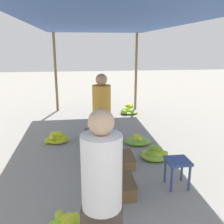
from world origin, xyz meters
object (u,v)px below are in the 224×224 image
at_px(banana_pile_right_1, 137,140).
at_px(banana_pile_right_2, 128,111).
at_px(stool, 178,165).
at_px(shopper_walking_mid, 102,115).
at_px(banana_pile_right_0, 154,154).
at_px(banana_pile_left_1, 56,138).
at_px(vendor_foreground, 102,197).
at_px(crate_far, 96,135).
at_px(crate_mid, 117,187).
at_px(crate_near, 119,160).

relative_size(banana_pile_right_1, banana_pile_right_2, 1.01).
bearing_deg(stool, shopper_walking_mid, 130.07).
xyz_separation_m(stool, banana_pile_right_0, (-0.04, 1.00, -0.28)).
bearing_deg(banana_pile_left_1, vendor_foreground, -78.71).
bearing_deg(crate_far, vendor_foreground, -93.31).
xyz_separation_m(banana_pile_left_1, banana_pile_right_2, (2.05, 2.16, 0.00)).
xyz_separation_m(banana_pile_left_1, crate_mid, (1.01, -2.13, 0.02)).
bearing_deg(banana_pile_right_2, stool, -91.43).
distance_m(banana_pile_right_0, banana_pile_right_2, 3.21).
distance_m(banana_pile_left_1, crate_mid, 2.36).
xyz_separation_m(banana_pile_left_1, shopper_walking_mid, (0.93, -0.85, 0.73)).
height_order(banana_pile_right_1, crate_mid, crate_mid).
relative_size(banana_pile_left_1, crate_mid, 1.08).
distance_m(stool, crate_mid, 0.96).
bearing_deg(crate_far, shopper_walking_mid, -87.09).
bearing_deg(shopper_walking_mid, banana_pile_left_1, 137.74).
distance_m(vendor_foreground, crate_near, 2.35).
bearing_deg(crate_far, banana_pile_left_1, -175.33).
bearing_deg(banana_pile_right_1, shopper_walking_mid, -145.59).
bearing_deg(crate_near, stool, -46.48).
xyz_separation_m(crate_near, shopper_walking_mid, (-0.25, 0.40, 0.73)).
bearing_deg(crate_mid, banana_pile_right_1, 67.90).
relative_size(banana_pile_right_0, crate_far, 1.06).
distance_m(stool, crate_near, 1.13).
distance_m(banana_pile_left_1, banana_pile_right_1, 1.79).
xyz_separation_m(vendor_foreground, banana_pile_right_0, (1.22, 2.38, -0.76)).
distance_m(vendor_foreground, shopper_walking_mid, 2.59).
distance_m(vendor_foreground, banana_pile_left_1, 3.57).
height_order(banana_pile_right_1, shopper_walking_mid, shopper_walking_mid).
relative_size(stool, banana_pile_right_1, 0.74).
relative_size(vendor_foreground, banana_pile_right_1, 2.71).
distance_m(stool, banana_pile_right_2, 4.22).
height_order(stool, banana_pile_left_1, stool).
bearing_deg(vendor_foreground, crate_mid, 75.71).
bearing_deg(vendor_foreground, shopper_walking_mid, 84.48).
bearing_deg(shopper_walking_mid, banana_pile_right_1, 34.41).
bearing_deg(banana_pile_right_2, banana_pile_right_0, -92.60).
xyz_separation_m(banana_pile_right_0, banana_pile_right_1, (-0.14, 0.77, -0.01)).
height_order(banana_pile_right_1, crate_far, crate_far).
distance_m(crate_near, crate_far, 1.36).
xyz_separation_m(banana_pile_right_2, crate_far, (-1.16, -2.08, 0.01)).
bearing_deg(banana_pile_right_2, crate_near, -104.24).
height_order(vendor_foreground, crate_mid, vendor_foreground).
xyz_separation_m(banana_pile_left_1, crate_near, (1.19, -1.25, 0.01)).
relative_size(stool, banana_pile_right_2, 0.74).
bearing_deg(vendor_foreground, banana_pile_right_2, 76.24).
xyz_separation_m(banana_pile_left_1, banana_pile_right_0, (1.90, -1.05, -0.02)).
bearing_deg(banana_pile_right_1, crate_near, -120.79).
height_order(stool, crate_near, stool).
relative_size(banana_pile_right_1, crate_near, 1.11).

